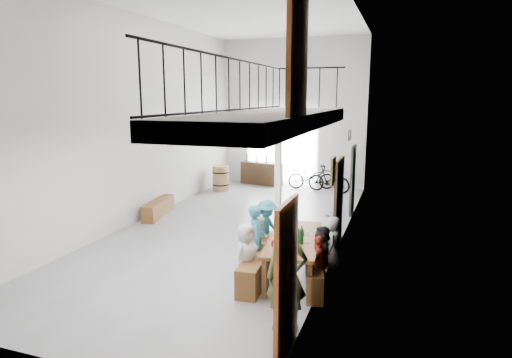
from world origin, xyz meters
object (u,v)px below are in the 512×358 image
at_px(bench_inner, 262,262).
at_px(bicycle_near, 311,177).
at_px(side_bench, 158,208).
at_px(oak_barrel, 221,178).
at_px(serving_counter, 262,173).
at_px(tasting_table, 294,242).
at_px(host_standing, 287,276).

xyz_separation_m(bench_inner, bicycle_near, (-0.71, 8.02, 0.19)).
distance_m(bench_inner, bicycle_near, 8.05).
distance_m(side_bench, oak_barrel, 3.74).
relative_size(side_bench, bicycle_near, 0.95).
xyz_separation_m(oak_barrel, serving_counter, (1.07, 1.51, -0.02)).
relative_size(tasting_table, oak_barrel, 2.57).
bearing_deg(side_bench, tasting_table, -31.46).
bearing_deg(bench_inner, bicycle_near, 91.35).
height_order(tasting_table, bench_inner, tasting_table).
xyz_separation_m(side_bench, bicycle_near, (3.39, 5.05, 0.22)).
relative_size(oak_barrel, serving_counter, 0.55).
bearing_deg(oak_barrel, host_standing, -60.63).
bearing_deg(oak_barrel, tasting_table, -56.38).
xyz_separation_m(tasting_table, serving_counter, (-3.31, 8.10, -0.27)).
bearing_deg(bicycle_near, host_standing, 173.47).
bearing_deg(tasting_table, host_standing, -86.60).
bearing_deg(tasting_table, serving_counter, 104.95).
xyz_separation_m(tasting_table, host_standing, (0.34, -1.80, 0.11)).
distance_m(bench_inner, oak_barrel, 7.68).
bearing_deg(tasting_table, bicycle_near, 92.13).
bearing_deg(oak_barrel, serving_counter, 54.65).
bearing_deg(bicycle_near, side_bench, 130.00).
relative_size(tasting_table, bench_inner, 1.01).
height_order(bench_inner, oak_barrel, oak_barrel).
distance_m(tasting_table, side_bench, 5.53).
bearing_deg(serving_counter, tasting_table, -58.24).
bearing_deg(host_standing, tasting_table, 87.10).
height_order(tasting_table, side_bench, tasting_table).
distance_m(oak_barrel, host_standing, 9.63).
height_order(bench_inner, host_standing, host_standing).
relative_size(bench_inner, side_bench, 1.40).
bearing_deg(bicycle_near, bench_inner, 168.89).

